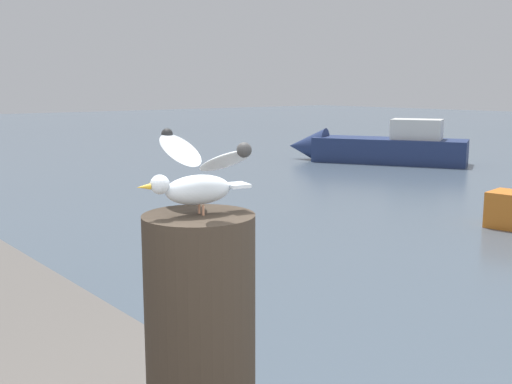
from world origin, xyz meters
name	(u,v)px	position (x,y,z in m)	size (l,w,h in m)	color
mooring_post	(200,327)	(-1.11, -0.35, 1.82)	(0.38, 0.38, 0.80)	#382D23
seagull	(197,175)	(-1.11, -0.35, 2.36)	(0.69, 0.39, 0.27)	tan
boat_navy	(372,147)	(-13.52, 15.36, 0.53)	(6.15, 4.24, 1.74)	navy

